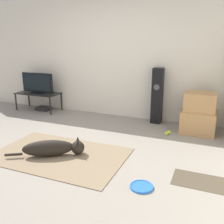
# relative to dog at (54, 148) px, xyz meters

# --- Properties ---
(ground_plane) EXTENTS (12.00, 12.00, 0.00)m
(ground_plane) POSITION_rel_dog_xyz_m (-0.12, 0.20, -0.13)
(ground_plane) COLOR gray
(wall_back) EXTENTS (8.00, 0.06, 2.55)m
(wall_back) POSITION_rel_dog_xyz_m (-0.12, 2.30, 1.15)
(wall_back) COLOR silver
(wall_back) RESTS_ON ground_plane
(area_rug) EXTENTS (1.93, 1.22, 0.01)m
(area_rug) POSITION_rel_dog_xyz_m (0.05, 0.06, -0.12)
(area_rug) COLOR #847056
(area_rug) RESTS_ON ground_plane
(dog) EXTENTS (0.99, 0.64, 0.26)m
(dog) POSITION_rel_dog_xyz_m (0.00, 0.00, 0.00)
(dog) COLOR black
(dog) RESTS_ON area_rug
(frisbee) EXTENTS (0.27, 0.27, 0.03)m
(frisbee) POSITION_rel_dog_xyz_m (1.41, -0.30, -0.11)
(frisbee) COLOR blue
(frisbee) RESTS_ON ground_plane
(cardboard_box_lower) EXTENTS (0.60, 0.51, 0.40)m
(cardboard_box_lower) POSITION_rel_dog_xyz_m (1.86, 1.82, 0.07)
(cardboard_box_lower) COLOR tan
(cardboard_box_lower) RESTS_ON ground_plane
(cardboard_box_upper) EXTENTS (0.53, 0.45, 0.34)m
(cardboard_box_upper) POSITION_rel_dog_xyz_m (1.86, 1.83, 0.45)
(cardboard_box_upper) COLOR tan
(cardboard_box_upper) RESTS_ON cardboard_box_lower
(floor_speaker) EXTENTS (0.20, 0.21, 1.11)m
(floor_speaker) POSITION_rel_dog_xyz_m (1.03, 2.11, 0.43)
(floor_speaker) COLOR black
(floor_speaker) RESTS_ON ground_plane
(tv_stand) EXTENTS (1.04, 0.51, 0.42)m
(tv_stand) POSITION_rel_dog_xyz_m (-1.80, 1.97, 0.25)
(tv_stand) COLOR black
(tv_stand) RESTS_ON ground_plane
(tv) EXTENTS (0.84, 0.20, 0.47)m
(tv) POSITION_rel_dog_xyz_m (-1.80, 1.98, 0.53)
(tv) COLOR black
(tv) RESTS_ON tv_stand
(tennis_ball_by_boxes) EXTENTS (0.07, 0.07, 0.07)m
(tennis_ball_by_boxes) POSITION_rel_dog_xyz_m (1.37, 1.47, -0.09)
(tennis_ball_by_boxes) COLOR #C6E033
(tennis_ball_by_boxes) RESTS_ON ground_plane
(tennis_ball_near_speaker) EXTENTS (0.07, 0.07, 0.07)m
(tennis_ball_near_speaker) POSITION_rel_dog_xyz_m (1.40, 1.55, -0.09)
(tennis_ball_near_speaker) COLOR #C6E033
(tennis_ball_near_speaker) RESTS_ON ground_plane
(game_console) EXTENTS (0.34, 0.22, 0.09)m
(game_console) POSITION_rel_dog_xyz_m (-1.69, 1.99, -0.08)
(game_console) COLOR black
(game_console) RESTS_ON ground_plane
(door_mat) EXTENTS (0.67, 0.40, 0.01)m
(door_mat) POSITION_rel_dog_xyz_m (2.03, 0.09, -0.12)
(door_mat) COLOR #4C4233
(door_mat) RESTS_ON ground_plane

